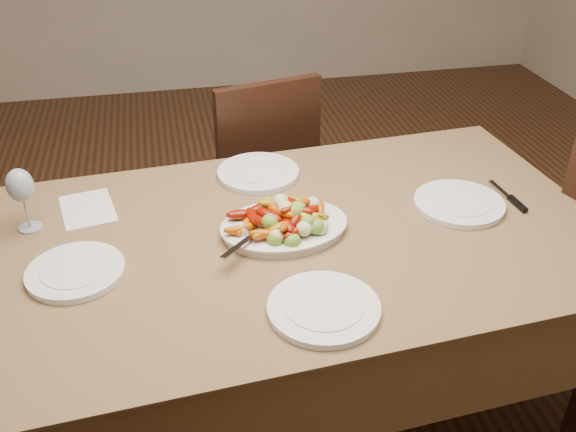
# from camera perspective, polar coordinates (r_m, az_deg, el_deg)

# --- Properties ---
(floor) EXTENTS (6.00, 6.00, 0.00)m
(floor) POSITION_cam_1_polar(r_m,az_deg,el_deg) (2.52, 2.75, -12.83)
(floor) COLOR #3D2212
(floor) RESTS_ON ground
(dining_table) EXTENTS (1.91, 1.17, 0.76)m
(dining_table) POSITION_cam_1_polar(r_m,az_deg,el_deg) (2.07, 0.00, -10.40)
(dining_table) COLOR brown
(dining_table) RESTS_ON ground
(chair_far) EXTENTS (0.50, 0.50, 0.95)m
(chair_far) POSITION_cam_1_polar(r_m,az_deg,el_deg) (2.74, -3.20, 3.68)
(chair_far) COLOR black
(chair_far) RESTS_ON ground
(serving_platter) EXTENTS (0.37, 0.29, 0.02)m
(serving_platter) POSITION_cam_1_polar(r_m,az_deg,el_deg) (1.84, -0.34, -1.12)
(serving_platter) COLOR white
(serving_platter) RESTS_ON dining_table
(roasted_vegetables) EXTENTS (0.30, 0.22, 0.09)m
(roasted_vegetables) POSITION_cam_1_polar(r_m,az_deg,el_deg) (1.81, -0.34, 0.39)
(roasted_vegetables) COLOR #700E02
(roasted_vegetables) RESTS_ON serving_platter
(serving_spoon) EXTENTS (0.25, 0.23, 0.03)m
(serving_spoon) POSITION_cam_1_polar(r_m,az_deg,el_deg) (1.77, -2.04, -1.08)
(serving_spoon) COLOR #9EA0A8
(serving_spoon) RESTS_ON serving_platter
(plate_left) EXTENTS (0.25, 0.25, 0.02)m
(plate_left) POSITION_cam_1_polar(r_m,az_deg,el_deg) (1.76, -18.35, -4.74)
(plate_left) COLOR white
(plate_left) RESTS_ON dining_table
(plate_right) EXTENTS (0.27, 0.27, 0.02)m
(plate_right) POSITION_cam_1_polar(r_m,az_deg,el_deg) (2.03, 14.95, 1.07)
(plate_right) COLOR white
(plate_right) RESTS_ON dining_table
(plate_far) EXTENTS (0.27, 0.27, 0.02)m
(plate_far) POSITION_cam_1_polar(r_m,az_deg,el_deg) (2.13, -2.67, 3.84)
(plate_far) COLOR white
(plate_far) RESTS_ON dining_table
(plate_near) EXTENTS (0.28, 0.28, 0.02)m
(plate_near) POSITION_cam_1_polar(r_m,az_deg,el_deg) (1.56, 3.20, -8.21)
(plate_near) COLOR white
(plate_near) RESTS_ON dining_table
(wine_glass) EXTENTS (0.08, 0.08, 0.20)m
(wine_glass) POSITION_cam_1_polar(r_m,az_deg,el_deg) (1.95, -22.49, 1.48)
(wine_glass) COLOR #8C99A5
(wine_glass) RESTS_ON dining_table
(menu_card) EXTENTS (0.19, 0.23, 0.00)m
(menu_card) POSITION_cam_1_polar(r_m,az_deg,el_deg) (2.04, -17.39, 0.62)
(menu_card) COLOR silver
(menu_card) RESTS_ON dining_table
(table_knife) EXTENTS (0.03, 0.20, 0.01)m
(table_knife) POSITION_cam_1_polar(r_m,az_deg,el_deg) (2.11, 19.04, 1.56)
(table_knife) COLOR #9EA0A8
(table_knife) RESTS_ON dining_table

